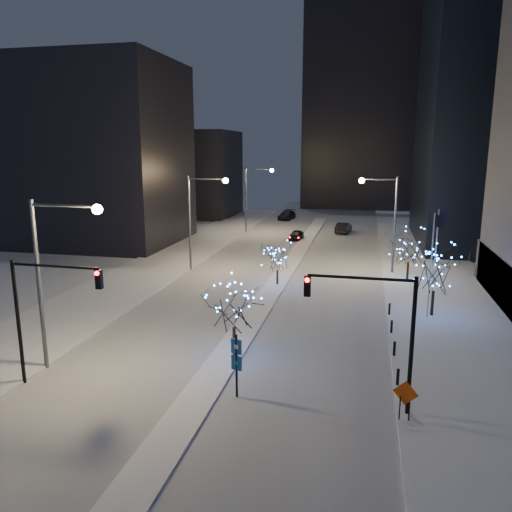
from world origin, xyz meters
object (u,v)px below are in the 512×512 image
(street_lamp_east, at_px, (386,212))
(holiday_tree_plaza_near, at_px, (435,271))
(traffic_signal_west, at_px, (42,303))
(holiday_tree_plaza_far, at_px, (409,246))
(holiday_tree_median_near, at_px, (234,306))
(construction_sign, at_px, (405,397))
(street_lamp_w_mid, at_px, (199,210))
(car_near, at_px, (296,235))
(wayfinding_sign, at_px, (236,359))
(traffic_signal_east, at_px, (379,321))
(car_far, at_px, (287,215))
(street_lamp_w_far, at_px, (253,190))
(holiday_tree_median_far, at_px, (278,257))
(car_mid, at_px, (344,228))
(street_lamp_w_near, at_px, (54,262))

(street_lamp_east, xyz_separation_m, holiday_tree_plaza_near, (3.31, -13.40, -2.79))
(traffic_signal_west, bearing_deg, holiday_tree_plaza_far, 52.60)
(holiday_tree_median_near, relative_size, construction_sign, 2.46)
(street_lamp_w_mid, xyz_separation_m, traffic_signal_west, (0.50, -27.00, -1.74))
(car_near, relative_size, construction_sign, 2.02)
(street_lamp_w_mid, distance_m, wayfinding_sign, 28.52)
(traffic_signal_east, relative_size, wayfinding_sign, 2.02)
(street_lamp_w_mid, bearing_deg, holiday_tree_plaza_far, 0.35)
(car_near, height_order, car_far, car_far)
(traffic_signal_west, relative_size, holiday_tree_plaza_far, 1.28)
(holiday_tree_median_near, bearing_deg, holiday_tree_plaza_far, 61.02)
(street_lamp_w_far, xyz_separation_m, street_lamp_east, (19.02, -22.00, -0.05))
(car_far, xyz_separation_m, wayfinding_sign, (8.01, -66.54, 1.31))
(holiday_tree_median_near, xyz_separation_m, holiday_tree_plaza_far, (11.81, 21.32, 0.09))
(traffic_signal_west, bearing_deg, holiday_tree_median_far, 69.41)
(holiday_tree_median_far, bearing_deg, car_mid, 81.71)
(street_lamp_east, distance_m, car_mid, 25.83)
(street_lamp_w_far, relative_size, holiday_tree_median_near, 2.03)
(street_lamp_w_near, xyz_separation_m, construction_sign, (19.24, -1.71, -5.14))
(street_lamp_w_mid, xyz_separation_m, wayfinding_sign, (10.86, -26.00, -4.37))
(street_lamp_w_mid, height_order, holiday_tree_plaza_far, street_lamp_w_mid)
(car_far, relative_size, construction_sign, 2.83)
(traffic_signal_east, distance_m, car_mid, 53.96)
(street_lamp_w_far, relative_size, holiday_tree_median_far, 2.37)
(car_mid, relative_size, holiday_tree_plaza_near, 0.92)
(street_lamp_w_mid, xyz_separation_m, holiday_tree_median_near, (9.44, -21.19, -3.09))
(car_mid, height_order, holiday_tree_median_far, holiday_tree_median_far)
(street_lamp_east, bearing_deg, traffic_signal_west, -121.69)
(car_mid, xyz_separation_m, holiday_tree_median_far, (-4.63, -31.77, 1.97))
(traffic_signal_west, relative_size, holiday_tree_plaza_near, 1.29)
(street_lamp_w_far, bearing_deg, car_mid, 10.92)
(traffic_signal_west, distance_m, holiday_tree_plaza_near, 27.45)
(traffic_signal_east, bearing_deg, car_near, 102.73)
(street_lamp_east, distance_m, wayfinding_sign, 30.43)
(traffic_signal_west, xyz_separation_m, construction_sign, (18.74, 0.30, -3.41))
(car_near, relative_size, holiday_tree_median_far, 0.96)
(street_lamp_w_near, xyz_separation_m, street_lamp_east, (19.02, 28.00, -0.05))
(street_lamp_east, bearing_deg, wayfinding_sign, -105.71)
(street_lamp_w_mid, distance_m, construction_sign, 33.31)
(traffic_signal_east, xyz_separation_m, construction_sign, (1.36, -0.70, -3.41))
(car_mid, bearing_deg, holiday_tree_median_near, 93.64)
(street_lamp_w_near, xyz_separation_m, street_lamp_w_far, (0.00, 50.00, 0.00))
(car_near, bearing_deg, holiday_tree_plaza_near, -57.98)
(street_lamp_w_far, distance_m, holiday_tree_median_near, 47.25)
(holiday_tree_plaza_near, distance_m, holiday_tree_plaza_far, 10.59)
(holiday_tree_plaza_far, bearing_deg, wayfinding_sign, -111.67)
(holiday_tree_median_far, distance_m, holiday_tree_plaza_far, 12.89)
(holiday_tree_median_near, height_order, holiday_tree_median_far, holiday_tree_median_near)
(holiday_tree_plaza_near, xyz_separation_m, holiday_tree_plaza_far, (-1.08, 10.53, -0.17))
(street_lamp_w_mid, xyz_separation_m, construction_sign, (19.24, -26.71, -5.14))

